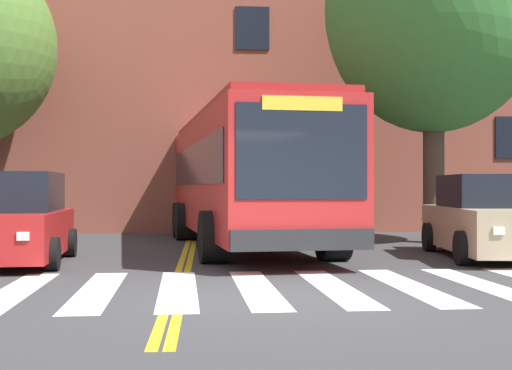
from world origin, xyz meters
TOP-DOWN VIEW (x-y plane):
  - ground_plane at (0.00, 0.00)m, footprint 120.00×120.00m
  - crosswalk at (0.87, 1.07)m, footprint 12.10×4.48m
  - lane_line_yellow_inner at (-1.50, 15.07)m, footprint 0.12×36.00m
  - lane_line_yellow_outer at (-1.34, 15.07)m, footprint 0.12×36.00m
  - city_bus at (-0.09, 8.23)m, footprint 3.92×11.82m
  - car_red_near_lane at (-4.67, 4.67)m, footprint 2.15×4.31m
  - car_tan_far_lane at (4.92, 5.21)m, footprint 2.47×4.93m
  - car_black_behind_bus at (0.45, 18.89)m, footprint 2.39×3.94m
  - street_tree_curbside_large at (5.04, 9.27)m, footprint 6.62×7.05m
  - building_facade at (0.47, 18.58)m, footprint 43.24×9.93m

SIDE VIEW (x-z plane):
  - ground_plane at x=0.00m, z-range 0.00..0.00m
  - lane_line_yellow_inner at x=-1.50m, z-range 0.00..0.01m
  - lane_line_yellow_outer at x=-1.34m, z-range 0.00..0.01m
  - crosswalk at x=0.87m, z-range 0.00..0.01m
  - car_tan_far_lane at x=4.92m, z-range -0.07..1.67m
  - car_black_behind_bus at x=0.45m, z-range -0.07..1.67m
  - car_red_near_lane at x=-4.67m, z-range -0.07..1.70m
  - city_bus at x=-0.09m, z-range 0.15..3.41m
  - street_tree_curbside_large at x=5.04m, z-range 1.45..11.02m
  - building_facade at x=0.47m, z-range 0.00..12.53m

